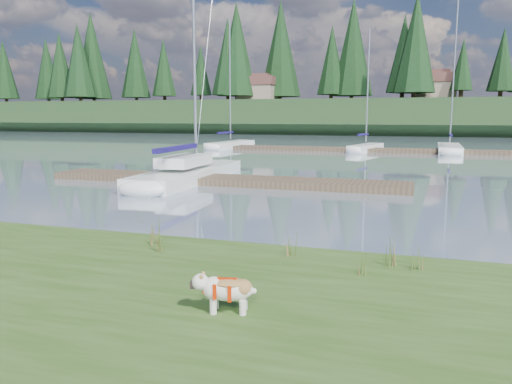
% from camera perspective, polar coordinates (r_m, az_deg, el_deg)
% --- Properties ---
extents(ground, '(200.00, 200.00, 0.00)m').
position_cam_1_polar(ground, '(41.29, 12.37, 4.51)').
color(ground, '#8093A9').
rests_on(ground, ground).
extents(bank, '(60.00, 9.00, 0.35)m').
position_cam_1_polar(bank, '(7.01, -20.18, -15.12)').
color(bank, '#36541F').
rests_on(bank, ground).
extents(ridge, '(200.00, 20.00, 5.00)m').
position_cam_1_polar(ridge, '(84.08, 15.43, 8.20)').
color(ridge, '#1B3017').
rests_on(ridge, ground).
extents(bulldog, '(0.88, 0.47, 0.51)m').
position_cam_1_polar(bulldog, '(6.77, -3.36, -10.94)').
color(bulldog, silver).
rests_on(bulldog, bank).
extents(sailboat_main, '(2.30, 10.07, 14.28)m').
position_cam_1_polar(sailboat_main, '(23.44, -6.90, 2.54)').
color(sailboat_main, white).
rests_on(sailboat_main, ground).
extents(dock_near, '(16.00, 2.00, 0.30)m').
position_cam_1_polar(dock_near, '(21.74, -3.94, 1.38)').
color(dock_near, '#4C3D2C').
rests_on(dock_near, ground).
extents(dock_far, '(26.00, 2.20, 0.30)m').
position_cam_1_polar(dock_far, '(41.13, 15.16, 4.60)').
color(dock_far, '#4C3D2C').
rests_on(dock_far, ground).
extents(sailboat_bg_0, '(2.43, 7.91, 11.31)m').
position_cam_1_polar(sailboat_bg_0, '(45.92, -2.53, 5.52)').
color(sailboat_bg_0, white).
rests_on(sailboat_bg_0, ground).
extents(sailboat_bg_2, '(2.64, 6.51, 9.77)m').
position_cam_1_polar(sailboat_bg_2, '(42.32, 12.67, 5.05)').
color(sailboat_bg_2, white).
rests_on(sailboat_bg_2, ground).
extents(sailboat_bg_3, '(1.88, 8.65, 12.59)m').
position_cam_1_polar(sailboat_bg_3, '(43.70, 21.20, 4.77)').
color(sailboat_bg_3, white).
rests_on(sailboat_bg_3, ground).
extents(weed_0, '(0.17, 0.14, 0.52)m').
position_cam_1_polar(weed_0, '(9.73, -11.05, -5.56)').
color(weed_0, '#475B23').
rests_on(weed_0, bank).
extents(weed_1, '(0.17, 0.14, 0.52)m').
position_cam_1_polar(weed_1, '(9.37, 4.18, -5.98)').
color(weed_1, '#475B23').
rests_on(weed_1, bank).
extents(weed_2, '(0.17, 0.14, 0.73)m').
position_cam_1_polar(weed_2, '(9.01, 15.14, -6.29)').
color(weed_2, '#475B23').
rests_on(weed_2, bank).
extents(weed_3, '(0.17, 0.14, 0.64)m').
position_cam_1_polar(weed_3, '(10.24, -11.59, -4.57)').
color(weed_3, '#475B23').
rests_on(weed_3, bank).
extents(weed_4, '(0.17, 0.14, 0.42)m').
position_cam_1_polar(weed_4, '(8.46, 12.15, -8.09)').
color(weed_4, '#475B23').
rests_on(weed_4, bank).
extents(weed_5, '(0.17, 0.14, 0.52)m').
position_cam_1_polar(weed_5, '(8.98, 17.95, -7.05)').
color(weed_5, '#475B23').
rests_on(weed_5, bank).
extents(mud_lip, '(60.00, 0.50, 0.14)m').
position_cam_1_polar(mud_lip, '(10.63, -5.29, -6.98)').
color(mud_lip, '#33281C').
rests_on(mud_lip, ground).
extents(conifer_0, '(5.72, 5.72, 14.15)m').
position_cam_1_polar(conifer_0, '(98.31, -19.61, 13.98)').
color(conifer_0, '#382619').
rests_on(conifer_0, ridge).
extents(conifer_1, '(4.40, 4.40, 11.30)m').
position_cam_1_polar(conifer_1, '(93.45, -10.48, 13.79)').
color(conifer_1, '#382619').
rests_on(conifer_1, ridge).
extents(conifer_2, '(6.60, 6.60, 16.05)m').
position_cam_1_polar(conifer_2, '(84.83, -2.24, 15.98)').
color(conifer_2, '#382619').
rests_on(conifer_2, ridge).
extents(conifer_3, '(4.84, 4.84, 12.25)m').
position_cam_1_polar(conifer_3, '(84.62, 8.66, 14.68)').
color(conifer_3, '#382619').
rests_on(conifer_3, ridge).
extents(conifer_4, '(6.16, 6.16, 15.10)m').
position_cam_1_polar(conifer_4, '(77.65, 17.80, 15.91)').
color(conifer_4, '#382619').
rests_on(conifer_4, ridge).
extents(conifer_5, '(3.96, 3.96, 10.35)m').
position_cam_1_polar(conifer_5, '(82.09, 26.37, 13.43)').
color(conifer_5, '#382619').
rests_on(conifer_5, ridge).
extents(house_0, '(6.30, 5.30, 4.65)m').
position_cam_1_polar(house_0, '(85.19, 0.20, 11.75)').
color(house_0, gray).
rests_on(house_0, ridge).
extents(house_1, '(6.30, 5.30, 4.65)m').
position_cam_1_polar(house_1, '(82.12, 19.76, 11.35)').
color(house_1, gray).
rests_on(house_1, ridge).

